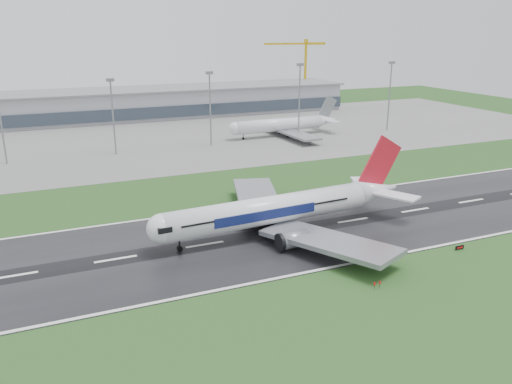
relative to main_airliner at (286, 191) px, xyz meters
name	(u,v)px	position (x,y,z in m)	size (l,w,h in m)	color
ground	(283,232)	(-0.82, -0.49, -10.18)	(520.00, 520.00, 0.00)	#1F4419
runway	(283,232)	(-0.82, -0.49, -10.13)	(400.00, 45.00, 0.10)	black
apron	(162,138)	(-0.82, 124.51, -10.14)	(400.00, 130.00, 0.08)	slate
terminal	(135,104)	(-0.82, 184.51, -2.68)	(240.00, 36.00, 15.00)	gray
main_airliner	(286,191)	(0.00, 0.00, 0.00)	(68.27, 65.02, 20.16)	silver
parked_airliner	(283,118)	(51.47, 106.68, -1.81)	(56.54, 52.64, 16.57)	silver
tower_crane	(305,72)	(112.89, 199.51, 10.35)	(41.31, 2.25, 41.06)	gold
runway_sign	(460,248)	(30.72, -25.72, -9.66)	(2.30, 0.26, 1.04)	black
floodmast_1	(1,125)	(-64.26, 99.51, 4.27)	(0.64, 0.64, 28.89)	gray
floodmast_2	(113,119)	(-25.07, 99.51, 3.90)	(0.64, 0.64, 28.16)	gray
floodmast_3	(210,111)	(14.35, 99.51, 4.59)	(0.64, 0.64, 29.53)	gray
floodmast_4	(299,103)	(55.87, 99.51, 5.68)	(0.64, 0.64, 31.73)	gray
floodmast_5	(389,98)	(104.50, 99.51, 5.52)	(0.64, 0.64, 31.39)	gray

